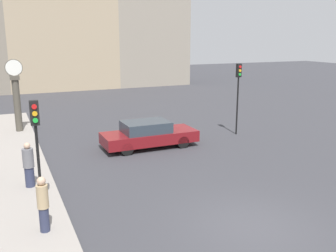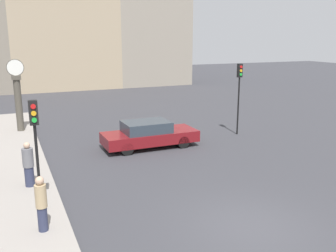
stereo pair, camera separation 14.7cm
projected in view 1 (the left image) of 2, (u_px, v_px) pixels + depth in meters
ground_plane at (252, 227)px, 11.14m from camera, size 120.00×120.00×0.00m
sidewalk_corner at (6, 162)px, 16.71m from camera, size 3.25×22.47×0.12m
building_row at (57, 0)px, 38.62m from camera, size 28.12×5.00×19.47m
sedan_car at (148, 134)px, 19.00m from camera, size 4.80×1.85×1.37m
traffic_light_near at (36, 133)px, 11.45m from camera, size 0.26×0.24×3.53m
traffic_light_far at (238, 84)px, 21.09m from camera, size 0.26×0.24×4.06m
street_clock at (17, 98)px, 21.58m from camera, size 0.96×0.51×4.17m
pedestrian_tan_coat at (43, 204)px, 10.47m from camera, size 0.32×0.32×1.64m
pedestrian_grey_jacket at (29, 165)px, 13.66m from camera, size 0.40×0.40×1.68m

